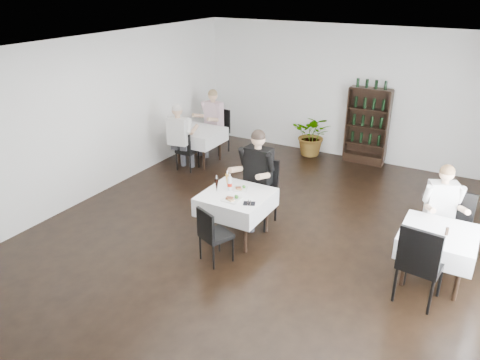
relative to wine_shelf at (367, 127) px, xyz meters
name	(u,v)px	position (x,y,z in m)	size (l,w,h in m)	color
room_shell	(253,154)	(-0.60, -4.31, 0.65)	(9.00, 9.00, 9.00)	black
wine_shelf	(367,127)	(0.00, 0.00, 0.00)	(0.90, 0.28, 1.75)	black
main_table	(236,202)	(-0.90, -4.31, -0.23)	(1.03, 1.03, 0.77)	black
left_table	(199,136)	(-3.30, -1.81, -0.23)	(0.98, 0.98, 0.77)	black
right_table	(438,241)	(2.10, -4.01, -0.23)	(0.98, 0.98, 0.77)	black
potted_tree	(313,135)	(-1.22, -0.11, -0.35)	(0.90, 0.78, 1.00)	#24511C
main_chair_far	(261,187)	(-0.78, -3.66, -0.20)	(0.53, 0.54, 1.13)	black
main_chair_near	(212,232)	(-0.83, -5.15, -0.34)	(0.53, 0.53, 0.88)	black
left_chair_far	(219,128)	(-3.29, -0.99, -0.26)	(0.50, 0.51, 1.03)	black
left_chair_near	(185,149)	(-3.28, -2.38, -0.35)	(0.42, 0.42, 0.88)	black
right_chair_far	(453,222)	(2.21, -3.30, -0.24)	(0.55, 0.56, 1.07)	black
right_chair_near	(420,260)	(1.98, -4.66, -0.20)	(0.58, 0.58, 1.14)	black
diner_main	(255,171)	(-0.86, -3.73, 0.11)	(0.64, 0.64, 1.65)	#3B3C43
diner_left_far	(211,117)	(-3.37, -1.19, 0.05)	(0.64, 0.67, 1.55)	#3B3C43
diner_left_near	(180,132)	(-3.33, -2.47, 0.04)	(0.62, 0.64, 1.53)	#3B3C43
diner_right_far	(443,206)	(2.03, -3.34, 0.01)	(0.66, 0.69, 1.47)	#3B3C43
plate_far	(240,188)	(-0.92, -4.14, -0.06)	(0.29, 0.29, 0.07)	white
plate_near	(232,199)	(-0.84, -4.55, -0.06)	(0.26, 0.26, 0.08)	white
pilsner_dark	(217,185)	(-1.20, -4.42, 0.04)	(0.07, 0.07, 0.29)	black
pilsner_lager	(227,181)	(-1.14, -4.19, 0.05)	(0.07, 0.07, 0.30)	gold
coke_bottle	(230,184)	(-1.05, -4.25, 0.04)	(0.07, 0.07, 0.29)	silver
napkin_cutlery	(249,203)	(-0.55, -4.53, -0.07)	(0.22, 0.20, 0.02)	black
pepper_mill	(447,231)	(2.19, -4.06, -0.02)	(0.04, 0.04, 0.11)	black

